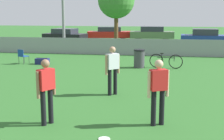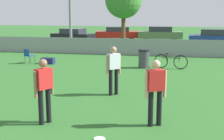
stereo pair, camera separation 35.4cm
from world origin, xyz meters
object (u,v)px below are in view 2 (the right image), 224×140
Objects in this scene: tree_near_pole at (124,0)px; player_receiver_white at (113,67)px; folding_chair_sideline at (29,55)px; parked_car_red at (118,33)px; bicycle_sideline at (171,61)px; player_defender_red at (155,88)px; trash_bin at (144,59)px; gear_bag_sideline at (48,61)px; frisbee_disc at (99,139)px; parked_car_dark at (73,35)px; parked_car_olive at (160,33)px; player_thrower_red at (44,86)px; parked_car_blue at (213,38)px.

player_receiver_white is (1.97, -13.98, -2.73)m from tree_near_pole.
folding_chair_sideline is 16.51m from parked_car_red.
tree_near_pole is 3.06× the size of bicycle_sideline.
player_defender_red is 8.31m from trash_bin.
gear_bag_sideline is 0.15× the size of parked_car_red.
bicycle_sideline is (1.42, 9.43, 0.36)m from frisbee_disc.
player_defender_red is (1.59, -2.72, 0.00)m from player_receiver_white.
parked_car_red reaches higher than folding_chair_sideline.
parked_car_dark is 0.89× the size of parked_car_red.
player_receiver_white reaches higher than parked_car_olive.
tree_near_pole is at bearing 70.87° from gear_bag_sideline.
parked_car_olive is (4.46, -0.36, 0.05)m from parked_car_red.
player_thrower_red is at bearing -61.69° from parked_car_dark.
parked_car_red reaches higher than gear_bag_sideline.
player_defender_red is 20.28m from parked_car_blue.
gear_bag_sideline is at bearing -66.26° from parked_car_dark.
folding_chair_sideline is at bearing -71.33° from parked_car_dark.
folding_chair_sideline is at bearing 104.56° from player_defender_red.
player_receiver_white reaches higher than parked_car_dark.
player_defender_red is 0.40× the size of parked_car_dark.
player_defender_red is at bearing -82.27° from bicycle_sideline.
trash_bin reaches higher than folding_chair_sideline.
player_receiver_white is 1.78× the size of trash_bin.
player_receiver_white is 3.99m from frisbee_disc.
parked_car_blue is at bearing 77.33° from frisbee_disc.
player_defender_red is 2.35× the size of gear_bag_sideline.
player_defender_red reaches higher than gear_bag_sideline.
parked_car_dark is 0.95× the size of parked_car_olive.
player_receiver_white is at bearing 159.98° from folding_chair_sideline.
folding_chair_sideline is at bearing -105.72° from parked_car_red.
tree_near_pole reaches higher than trash_bin.
player_thrower_red is 9.23m from bicycle_sideline.
gear_bag_sideline is (-5.27, 9.57, 0.15)m from frisbee_disc.
player_thrower_red reaches higher than bicycle_sideline.
parked_car_red is at bearing 104.88° from trash_bin.
player_thrower_red is 1.00× the size of bicycle_sideline.
player_receiver_white is at bearing -55.72° from parked_car_dark.
parked_car_dark is at bearing 86.22° from player_defender_red.
bicycle_sideline is (7.79, -0.07, -0.10)m from folding_chair_sideline.
parked_car_blue is at bearing 49.01° from gear_bag_sideline.
player_thrower_red is 6.24× the size of frisbee_disc.
frisbee_disc is 25.53m from parked_car_olive.
frisbee_disc is 9.55m from bicycle_sideline.
parked_car_blue is (9.07, -4.79, 0.04)m from parked_car_red.
parked_car_red is (-5.75, 16.45, 0.27)m from bicycle_sideline.
parked_car_dark is at bearing -59.47° from folding_chair_sideline.
parked_car_red is (0.94, 16.31, 0.47)m from gear_bag_sideline.
bicycle_sideline is (1.86, 5.59, -0.61)m from player_receiver_white.
parked_car_dark is (-1.48, 12.23, 0.17)m from folding_chair_sideline.
folding_chair_sideline is at bearing -115.45° from tree_near_pole.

